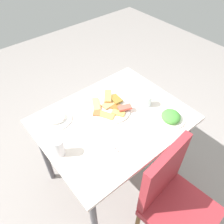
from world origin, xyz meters
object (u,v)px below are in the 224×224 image
Objects in this scene: spoon at (106,154)px; drinking_glass at (147,100)px; dining_table at (113,128)px; soda_can at (59,147)px; salad_plate_rice at (171,117)px; paper_napkin at (104,153)px; fork at (102,150)px; salad_plate_greens at (55,118)px; pide_platter at (110,108)px; dining_chair at (173,197)px.

drinking_glass is at bearing -145.37° from spoon.
soda_can is at bearing 2.03° from dining_table.
salad_plate_rice is at bearing 95.32° from drinking_glass.
soda_can reaches higher than paper_napkin.
fork is at bearing 35.54° from dining_table.
soda_can is (0.12, 0.27, 0.04)m from salad_plate_greens.
pide_platter is at bearing -53.59° from salad_plate_rice.
pide_platter is 0.50m from soda_can.
dining_chair reaches higher than paper_napkin.
dining_table is 7.11× the size of paper_napkin.
salad_plate_greens reaches higher than dining_table.
salad_plate_rice is at bearing 139.39° from dining_table.
salad_plate_greens reaches higher than fork.
salad_plate_greens is 0.46m from spoon.
drinking_glass reaches higher than fork.
dining_chair reaches higher than dining_table.
paper_napkin is 0.74× the size of fork.
salad_plate_rice reaches higher than pide_platter.
spoon is (0.51, 0.15, -0.04)m from drinking_glass.
spoon is (0.00, 0.02, 0.00)m from paper_napkin.
pide_platter is (-0.04, -0.09, 0.11)m from dining_table.
spoon is at bearing 90.00° from paper_napkin.
dining_chair is 0.95m from salad_plate_greens.
paper_napkin is (0.51, 0.13, -0.04)m from drinking_glass.
dining_table is at bearing -120.80° from spoon.
fork is at bearing 144.18° from soda_can.
paper_napkin is at bearing -71.83° from spoon.
fork and spoon have the same top height.
dining_chair is at bearing 90.39° from dining_table.
fork is (0.27, 0.26, -0.01)m from pide_platter.
drinking_glass is 0.59× the size of paper_napkin.
salad_plate_rice is 0.54m from fork.
dining_chair reaches higher than soda_can.
pide_platter is 0.39m from paper_napkin.
soda_can is at bearing -52.61° from dining_chair.
pide_platter is 1.64× the size of fork.
fork is at bearing -61.28° from dining_chair.
soda_can is (0.44, 0.02, 0.16)m from dining_table.
salad_plate_greens reaches higher than pide_platter.
soda_can reaches higher than salad_plate_greens.
dining_chair is 0.74m from pide_platter.
fork is (0.23, 0.16, 0.10)m from dining_table.
drinking_glass is at bearing -145.82° from fork.
soda_can is (0.48, 0.11, 0.05)m from pide_platter.
salad_plate_rice is 1.63× the size of soda_can.
dining_chair reaches higher than drinking_glass.
dining_table is 0.62m from dining_chair.
drinking_glass is 0.44× the size of fork.
salad_plate_greens reaches higher than paper_napkin.
salad_plate_rice is 0.54m from paper_napkin.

